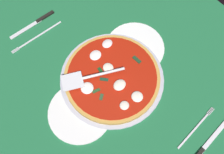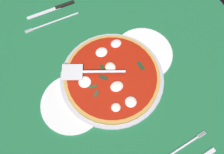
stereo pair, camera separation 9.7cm
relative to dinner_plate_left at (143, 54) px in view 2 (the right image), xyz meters
The scene contains 7 objects.
ground_plane 13.88cm from the dinner_plate_left, ahead, with size 108.12×108.12×0.80cm, color #1D643A.
pizza_pan 15.24cm from the dinner_plate_left, 13.38° to the left, with size 36.84×36.84×1.06cm, color #ACAEC3.
dinner_plate_left is the anchor object (origin of this frame).
dinner_plate_right 31.71cm from the dinner_plate_left, ahead, with size 21.70×21.70×1.00cm, color white.
pizza 15.34cm from the dinner_plate_left, 13.31° to the left, with size 33.87×33.87×3.22cm.
pizza_server 21.77cm from the dinner_plate_left, ahead, with size 21.07×13.27×1.00cm.
place_setting_near 38.53cm from the dinner_plate_left, 54.55° to the right, with size 22.68×13.76×1.40cm.
Camera 2 is at (19.30, 38.42, 91.34)cm, focal length 44.58 mm.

